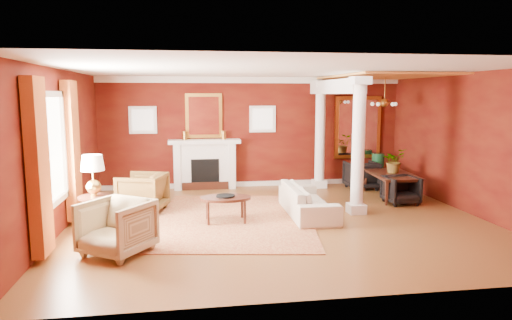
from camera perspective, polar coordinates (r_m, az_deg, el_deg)
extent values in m
plane|color=brown|center=(9.01, 2.86, -7.55)|extent=(8.00, 8.00, 0.00)
cube|color=#621F0D|center=(12.16, -0.37, 3.50)|extent=(8.00, 0.04, 2.90)
cube|color=#621F0D|center=(5.38, 10.41, -2.55)|extent=(8.00, 0.04, 2.90)
cube|color=#621F0D|center=(8.85, -23.37, 1.07)|extent=(0.04, 7.00, 2.90)
cube|color=#621F0D|center=(10.30, 25.30, 1.87)|extent=(0.04, 7.00, 2.90)
cube|color=white|center=(8.69, 3.00, 11.19)|extent=(8.00, 7.00, 0.04)
cube|color=white|center=(11.98, -6.42, -0.72)|extent=(1.60, 0.34, 1.20)
cube|color=black|center=(11.83, -6.37, -1.57)|extent=(0.72, 0.03, 0.70)
cube|color=black|center=(11.89, -6.35, -3.23)|extent=(1.20, 0.05, 0.20)
cube|color=white|center=(11.86, -6.46, 2.30)|extent=(1.85, 0.42, 0.10)
cube|color=white|center=(11.94, -9.77, -0.82)|extent=(0.16, 0.40, 1.20)
cube|color=white|center=(11.99, -3.07, -0.67)|extent=(0.16, 0.40, 1.20)
cube|color=gold|center=(11.98, -6.54, 5.53)|extent=(0.95, 0.06, 1.15)
cube|color=white|center=(11.94, -6.53, 5.52)|extent=(0.78, 0.02, 0.98)
cube|color=white|center=(12.04, -13.96, 4.88)|extent=(0.70, 0.06, 0.70)
cube|color=white|center=(12.00, -13.97, 4.87)|extent=(0.54, 0.02, 0.54)
cube|color=white|center=(12.15, 0.82, 5.14)|extent=(0.70, 0.06, 0.70)
cube|color=white|center=(12.11, 0.85, 5.13)|extent=(0.54, 0.02, 0.54)
cube|color=white|center=(8.26, -24.35, 1.26)|extent=(0.03, 1.30, 1.70)
cube|color=white|center=(7.58, -25.50, 0.63)|extent=(0.08, 0.10, 1.90)
cube|color=white|center=(8.92, -22.93, 1.80)|extent=(0.08, 0.10, 1.90)
cube|color=#A14A1B|center=(7.30, -25.58, -0.83)|extent=(0.18, 0.55, 2.60)
cube|color=#A14A1B|center=(9.21, -22.00, 1.09)|extent=(0.18, 0.55, 2.60)
cube|color=white|center=(9.73, 12.42, -5.94)|extent=(0.34, 0.34, 0.20)
cylinder|color=white|center=(9.50, 12.67, 1.99)|extent=(0.26, 0.26, 2.50)
cube|color=white|center=(9.45, 12.91, 9.66)|extent=(0.36, 0.36, 0.16)
cube|color=white|center=(12.23, 7.89, -2.95)|extent=(0.34, 0.34, 0.20)
cylinder|color=white|center=(12.04, 8.02, 3.37)|extent=(0.26, 0.26, 2.50)
cube|color=white|center=(12.00, 8.14, 9.42)|extent=(0.36, 0.36, 0.16)
cube|color=white|center=(10.95, 9.80, 8.99)|extent=(0.30, 3.20, 0.32)
cube|color=#E39542|center=(11.24, 15.74, 10.06)|extent=(2.30, 3.40, 0.04)
cube|color=gold|center=(12.86, 12.58, 4.00)|extent=(1.30, 0.06, 1.70)
cube|color=white|center=(12.82, 12.64, 3.99)|extent=(1.10, 0.02, 1.50)
cylinder|color=#BF913C|center=(11.30, 15.81, 8.55)|extent=(0.02, 0.02, 0.65)
sphere|color=#BF913C|center=(11.30, 15.75, 6.90)|extent=(0.20, 0.20, 0.20)
sphere|color=beige|center=(11.41, 17.03, 6.71)|extent=(0.09, 0.09, 0.09)
sphere|color=beige|center=(11.58, 15.59, 6.78)|extent=(0.09, 0.09, 0.09)
sphere|color=beige|center=(11.36, 14.35, 6.80)|extent=(0.09, 0.09, 0.09)
sphere|color=beige|center=(11.05, 15.02, 6.75)|extent=(0.09, 0.09, 0.09)
sphere|color=beige|center=(11.09, 16.72, 6.69)|extent=(0.09, 0.09, 0.09)
cube|color=white|center=(12.09, -0.35, 9.97)|extent=(8.00, 0.08, 0.16)
cube|color=white|center=(12.32, -0.34, -2.98)|extent=(8.00, 0.08, 0.12)
cube|color=maroon|center=(9.09, -2.81, -7.36)|extent=(3.64, 4.49, 0.02)
imported|color=beige|center=(9.37, 6.50, -4.41)|extent=(0.64, 2.10, 0.82)
imported|color=black|center=(9.85, -14.02, -3.73)|extent=(1.04, 1.08, 0.90)
imported|color=tan|center=(7.35, -17.05, -7.75)|extent=(1.23, 1.22, 0.94)
cylinder|color=black|center=(8.79, -3.83, -4.77)|extent=(0.99, 0.99, 0.05)
cylinder|color=black|center=(8.62, -5.99, -6.78)|extent=(0.05, 0.05, 0.44)
cylinder|color=black|center=(8.68, -1.40, -6.64)|extent=(0.05, 0.05, 0.44)
cylinder|color=black|center=(9.04, -6.12, -6.08)|extent=(0.05, 0.05, 0.44)
cylinder|color=black|center=(9.10, -1.75, -5.95)|extent=(0.05, 0.05, 0.44)
imported|color=black|center=(8.77, -4.36, -3.96)|extent=(0.15, 0.05, 0.21)
cylinder|color=black|center=(8.79, -19.38, -8.28)|extent=(0.41, 0.41, 0.04)
cylinder|color=black|center=(8.71, -19.48, -6.42)|extent=(0.10, 0.10, 0.63)
cylinder|color=black|center=(8.64, -19.58, -4.39)|extent=(0.56, 0.56, 0.04)
sphere|color=#BF913C|center=(8.61, -19.63, -3.19)|extent=(0.26, 0.26, 0.26)
cylinder|color=#BF913C|center=(8.57, -19.69, -1.97)|extent=(0.03, 0.03, 0.28)
cone|color=beige|center=(8.53, -19.77, -0.31)|extent=(0.41, 0.41, 0.28)
imported|color=black|center=(11.35, 16.70, -2.19)|extent=(0.72, 1.72, 0.94)
imported|color=black|center=(10.76, 17.69, -3.42)|extent=(0.71, 0.67, 0.70)
imported|color=black|center=(12.21, 13.04, -1.68)|extent=(0.77, 0.72, 0.79)
sphere|color=#154223|center=(12.77, 14.92, -2.33)|extent=(0.37, 0.37, 0.37)
cylinder|color=#154223|center=(12.72, 14.96, -1.16)|extent=(0.33, 0.33, 0.88)
imported|color=#26591E|center=(11.30, 16.90, 1.33)|extent=(0.72, 0.75, 0.46)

